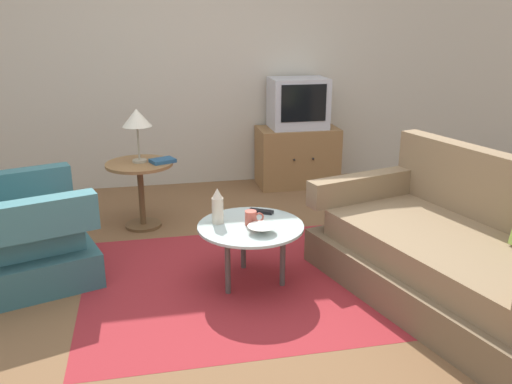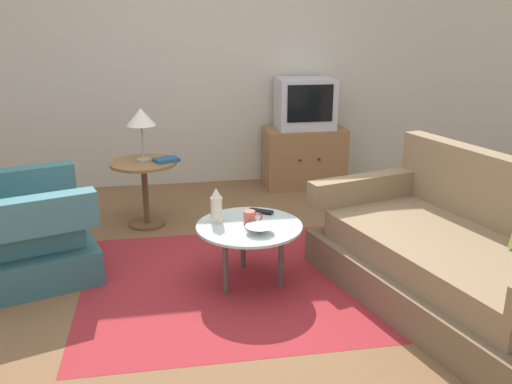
# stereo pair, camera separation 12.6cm
# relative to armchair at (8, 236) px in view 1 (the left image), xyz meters

# --- Properties ---
(ground_plane) EXTENTS (16.00, 16.00, 0.00)m
(ground_plane) POSITION_rel_armchair_xyz_m (1.46, -0.35, -0.32)
(ground_plane) COLOR brown
(back_wall) EXTENTS (9.00, 0.12, 2.70)m
(back_wall) POSITION_rel_armchair_xyz_m (1.46, 2.02, 1.03)
(back_wall) COLOR #BCB29E
(back_wall) RESTS_ON ground
(area_rug) EXTENTS (2.22, 1.75, 0.00)m
(area_rug) POSITION_rel_armchair_xyz_m (1.58, -0.36, -0.32)
(area_rug) COLOR maroon
(area_rug) RESTS_ON ground
(armchair) EXTENTS (1.13, 1.13, 0.94)m
(armchair) POSITION_rel_armchair_xyz_m (0.00, 0.00, 0.00)
(armchair) COLOR #325C60
(armchair) RESTS_ON ground
(couch) EXTENTS (1.44, 2.04, 0.88)m
(couch) POSITION_rel_armchair_xyz_m (2.81, -0.84, -0.04)
(couch) COLOR brown
(couch) RESTS_ON ground
(coffee_table) EXTENTS (0.70, 0.70, 0.41)m
(coffee_table) POSITION_rel_armchair_xyz_m (1.58, -0.36, 0.05)
(coffee_table) COLOR #B2C6C1
(coffee_table) RESTS_ON ground
(side_table) EXTENTS (0.55, 0.55, 0.56)m
(side_table) POSITION_rel_armchair_xyz_m (0.87, 0.80, 0.09)
(side_table) COLOR olive
(side_table) RESTS_ON ground
(tv_stand) EXTENTS (0.82, 0.48, 0.60)m
(tv_stand) POSITION_rel_armchair_xyz_m (2.47, 1.69, -0.01)
(tv_stand) COLOR olive
(tv_stand) RESTS_ON ground
(television) EXTENTS (0.57, 0.41, 0.50)m
(television) POSITION_rel_armchair_xyz_m (2.47, 1.71, 0.54)
(television) COLOR #B7B7BC
(television) RESTS_ON tv_stand
(table_lamp) EXTENTS (0.24, 0.24, 0.44)m
(table_lamp) POSITION_rel_armchair_xyz_m (0.88, 0.82, 0.60)
(table_lamp) COLOR #9E937A
(table_lamp) RESTS_ON side_table
(vase) EXTENTS (0.08, 0.08, 0.24)m
(vase) POSITION_rel_armchair_xyz_m (1.37, -0.28, 0.21)
(vase) COLOR beige
(vase) RESTS_ON coffee_table
(mug) EXTENTS (0.13, 0.08, 0.09)m
(mug) POSITION_rel_armchair_xyz_m (1.58, -0.36, 0.14)
(mug) COLOR #B74C3D
(mug) RESTS_ON coffee_table
(bowl) EXTENTS (0.18, 0.18, 0.04)m
(bowl) POSITION_rel_armchair_xyz_m (1.62, -0.50, 0.11)
(bowl) COLOR silver
(bowl) RESTS_ON coffee_table
(tv_remote_dark) EXTENTS (0.17, 0.13, 0.02)m
(tv_remote_dark) POSITION_rel_armchair_xyz_m (1.69, -0.15, 0.10)
(tv_remote_dark) COLOR black
(tv_remote_dark) RESTS_ON coffee_table
(book) EXTENTS (0.23, 0.20, 0.03)m
(book) POSITION_rel_armchair_xyz_m (1.06, 0.77, 0.26)
(book) COLOR navy
(book) RESTS_ON side_table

